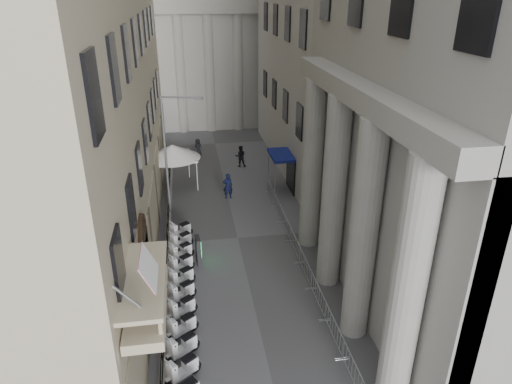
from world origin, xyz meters
TOP-DOWN VIEW (x-y plane):
  - iron_fence at (-4.30, 18.00)m, footprint 0.30×28.00m
  - blue_awning at (4.15, 26.00)m, footprint 1.60×3.00m
  - scooter_3 at (-3.50, 8.22)m, footprint 1.47×1.26m
  - scooter_4 at (-3.50, 9.49)m, footprint 1.47×1.26m
  - scooter_5 at (-3.50, 10.76)m, footprint 1.47×1.26m
  - scooter_6 at (-3.50, 12.02)m, footprint 1.47×1.26m
  - scooter_7 at (-3.50, 13.29)m, footprint 1.47×1.26m
  - scooter_8 at (-3.50, 14.55)m, footprint 1.47×1.26m
  - scooter_9 at (-3.50, 15.82)m, footprint 1.47×1.26m
  - scooter_10 at (-3.50, 17.09)m, footprint 1.47×1.26m
  - scooter_11 at (-3.50, 18.35)m, footprint 1.47×1.26m
  - scooter_12 at (-3.50, 19.62)m, footprint 1.47×1.26m
  - barrier_1 at (3.16, 7.07)m, footprint 0.60×2.40m
  - barrier_2 at (3.16, 9.57)m, footprint 0.60×2.40m
  - barrier_3 at (3.16, 12.07)m, footprint 0.60×2.40m
  - barrier_4 at (3.16, 14.57)m, footprint 0.60×2.40m
  - barrier_5 at (3.16, 17.07)m, footprint 0.60×2.40m
  - barrier_6 at (3.16, 19.57)m, footprint 0.60×2.40m
  - barrier_7 at (3.16, 22.07)m, footprint 0.60×2.40m
  - barrier_8 at (3.16, 24.57)m, footprint 0.60×2.40m
  - security_tent at (-3.60, 27.83)m, footprint 4.25×4.25m
  - street_lamp at (-3.88, 22.78)m, footprint 2.66×0.84m
  - info_kiosk at (-2.52, 16.68)m, footprint 0.33×0.82m
  - pedestrian_a at (0.00, 25.19)m, footprint 0.75×0.52m
  - pedestrian_b at (1.75, 31.64)m, footprint 0.95×0.76m
  - pedestrian_c at (-1.80, 34.97)m, footprint 0.94×0.82m

SIDE VIEW (x-z plane):
  - iron_fence at x=-4.30m, z-range -0.70..0.70m
  - blue_awning at x=4.15m, z-range -1.50..1.50m
  - scooter_3 at x=-3.50m, z-range -0.75..0.75m
  - scooter_4 at x=-3.50m, z-range -0.75..0.75m
  - scooter_5 at x=-3.50m, z-range -0.75..0.75m
  - scooter_6 at x=-3.50m, z-range -0.75..0.75m
  - scooter_7 at x=-3.50m, z-range -0.75..0.75m
  - scooter_8 at x=-3.50m, z-range -0.75..0.75m
  - scooter_9 at x=-3.50m, z-range -0.75..0.75m
  - scooter_10 at x=-3.50m, z-range -0.75..0.75m
  - scooter_11 at x=-3.50m, z-range -0.75..0.75m
  - scooter_12 at x=-3.50m, z-range -0.75..0.75m
  - barrier_1 at x=3.16m, z-range -0.55..0.55m
  - barrier_2 at x=3.16m, z-range -0.55..0.55m
  - barrier_3 at x=3.16m, z-range -0.55..0.55m
  - barrier_4 at x=3.16m, z-range -0.55..0.55m
  - barrier_5 at x=3.16m, z-range -0.55..0.55m
  - barrier_6 at x=3.16m, z-range -0.55..0.55m
  - barrier_7 at x=3.16m, z-range -0.55..0.55m
  - barrier_8 at x=3.16m, z-range -0.55..0.55m
  - pedestrian_c at x=-1.80m, z-range 0.00..1.63m
  - info_kiosk at x=-2.52m, z-range 0.01..1.69m
  - pedestrian_b at x=1.75m, z-range 0.00..1.89m
  - pedestrian_a at x=0.00m, z-range 0.00..1.98m
  - security_tent at x=-3.60m, z-range 1.16..4.61m
  - street_lamp at x=-3.88m, z-range 0.80..9.13m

